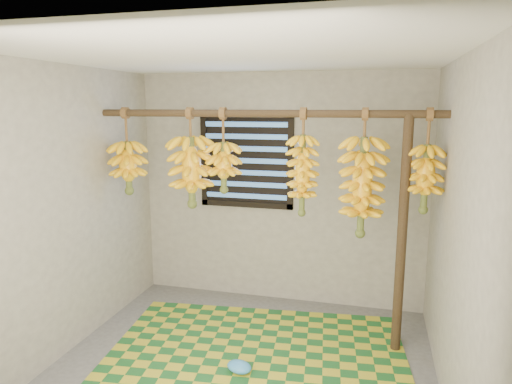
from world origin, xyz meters
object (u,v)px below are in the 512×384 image
(banana_bunch_a, at_px, (128,167))
(banana_bunch_d, at_px, (302,175))
(banana_bunch_f, at_px, (425,178))
(banana_bunch_b, at_px, (191,172))
(banana_bunch_e, at_px, (362,187))
(banana_bunch_c, at_px, (224,167))
(woven_mat, at_px, (254,363))
(plastic_bag, at_px, (239,367))
(support_post, at_px, (402,237))

(banana_bunch_a, xyz_separation_m, banana_bunch_d, (1.65, 0.00, -0.01))
(banana_bunch_d, bearing_deg, banana_bunch_f, -0.00)
(banana_bunch_b, bearing_deg, banana_bunch_a, 180.00)
(banana_bunch_d, xyz_separation_m, banana_bunch_e, (0.50, -0.00, -0.08))
(banana_bunch_e, bearing_deg, banana_bunch_c, 180.00)
(woven_mat, bearing_deg, plastic_bag, -114.77)
(plastic_bag, bearing_deg, support_post, 29.74)
(plastic_bag, xyz_separation_m, banana_bunch_e, (0.86, 0.68, 1.35))
(banana_bunch_f, bearing_deg, woven_mat, -157.78)
(banana_bunch_b, relative_size, banana_bunch_d, 0.97)
(banana_bunch_c, distance_m, banana_bunch_d, 0.70)
(support_post, distance_m, banana_bunch_f, 0.52)
(support_post, relative_size, banana_bunch_a, 2.51)
(plastic_bag, relative_size, banana_bunch_a, 0.26)
(banana_bunch_b, bearing_deg, woven_mat, -35.59)
(banana_bunch_e, bearing_deg, banana_bunch_a, 180.00)
(banana_bunch_c, bearing_deg, banana_bunch_b, 180.00)
(support_post, xyz_separation_m, banana_bunch_c, (-1.54, 0.00, 0.53))
(banana_bunch_b, xyz_separation_m, banana_bunch_f, (1.99, -0.00, 0.02))
(banana_bunch_d, relative_size, banana_bunch_e, 0.86)
(banana_bunch_c, relative_size, banana_bunch_f, 0.90)
(plastic_bag, xyz_separation_m, banana_bunch_d, (0.36, 0.68, 1.43))
(banana_bunch_a, distance_m, banana_bunch_d, 1.65)
(support_post, height_order, banana_bunch_c, banana_bunch_c)
(woven_mat, height_order, banana_bunch_f, banana_bunch_f)
(banana_bunch_c, xyz_separation_m, banana_bunch_d, (0.70, 0.00, -0.05))
(plastic_bag, xyz_separation_m, banana_bunch_f, (1.34, 0.68, 1.44))
(plastic_bag, distance_m, banana_bunch_d, 1.63)
(support_post, xyz_separation_m, banana_bunch_e, (-0.34, -0.00, 0.41))
(banana_bunch_a, bearing_deg, support_post, 0.00)
(woven_mat, distance_m, banana_bunch_e, 1.69)
(woven_mat, relative_size, banana_bunch_b, 2.80)
(plastic_bag, distance_m, banana_bunch_b, 1.71)
(banana_bunch_b, bearing_deg, plastic_bag, -46.47)
(banana_bunch_b, xyz_separation_m, banana_bunch_e, (1.51, -0.00, -0.07))
(banana_bunch_a, bearing_deg, banana_bunch_d, 0.00)
(support_post, bearing_deg, banana_bunch_f, -0.00)
(banana_bunch_f, bearing_deg, banana_bunch_e, 180.00)
(banana_bunch_a, distance_m, banana_bunch_e, 2.15)
(banana_bunch_a, height_order, banana_bunch_b, same)
(banana_bunch_b, relative_size, banana_bunch_f, 1.07)
(support_post, bearing_deg, banana_bunch_d, 180.00)
(banana_bunch_b, distance_m, banana_bunch_d, 1.01)
(woven_mat, distance_m, banana_bunch_a, 2.09)
(banana_bunch_b, height_order, banana_bunch_e, same)
(plastic_bag, distance_m, banana_bunch_c, 1.66)
(woven_mat, distance_m, banana_bunch_c, 1.66)
(support_post, xyz_separation_m, banana_bunch_f, (0.15, -0.00, 0.50))
(banana_bunch_d, bearing_deg, banana_bunch_b, -180.00)
(banana_bunch_e, bearing_deg, banana_bunch_d, 180.00)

